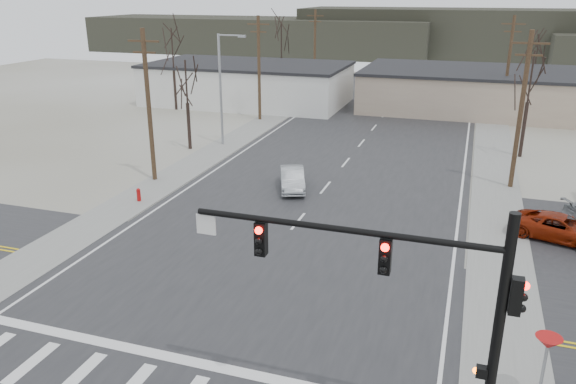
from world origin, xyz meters
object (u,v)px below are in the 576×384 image
Objects in this scene: car_far_a at (445,92)px; car_far_b at (404,76)px; traffic_signal_mast at (425,294)px; sedan_crossing at (292,179)px; car_parked_red at (560,228)px; fire_hydrant at (139,195)px.

car_far_a is 14.64m from car_far_b.
traffic_signal_mast reaches higher than sedan_crossing.
traffic_signal_mast is 2.37× the size of car_far_b.
car_far_a is (-2.51, 56.08, -3.93)m from traffic_signal_mast.
car_parked_red is at bearing -89.79° from car_far_b.
car_far_b is at bearing 32.42° from car_parked_red.
fire_hydrant is 55.68m from car_far_b.
sedan_crossing is (8.22, 5.07, 0.29)m from fire_hydrant.
car_far_b is (8.99, 54.95, 0.24)m from fire_hydrant.
car_far_a is at bearing 92.56° from traffic_signal_mast.
traffic_signal_mast is at bearing -38.13° from fire_hydrant.
car_far_a is (15.58, 41.88, 0.29)m from fire_hydrant.
sedan_crossing is (-9.88, 19.27, -3.93)m from traffic_signal_mast.
car_far_a is at bearing -78.59° from car_far_b.
traffic_signal_mast is at bearing 177.57° from car_parked_red.
car_far_a reaches higher than car_parked_red.
sedan_crossing reaches higher than car_parked_red.
car_parked_red is (8.16, -39.95, -0.06)m from car_far_a.
fire_hydrant is at bearing -114.63° from car_far_b.
fire_hydrant is 23.82m from car_parked_red.
car_parked_red is (14.75, -53.02, 0.00)m from car_far_b.
traffic_signal_mast is 2.12× the size of sedan_crossing.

